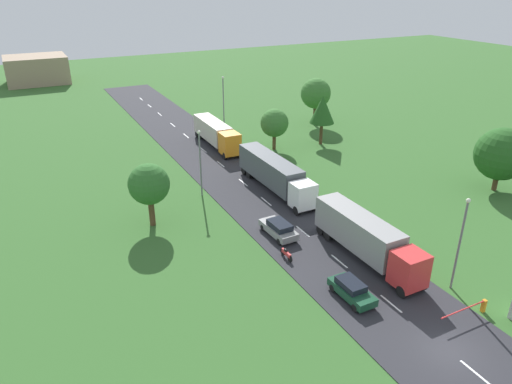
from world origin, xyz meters
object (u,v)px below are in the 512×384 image
car_lead (352,290)px  motorcycle_courier (286,254)px  tree_birch (149,184)px  tree_elm (322,110)px  tree_oak (502,154)px  truck_third (216,133)px  car_second (279,228)px  truck_second (274,173)px  lamppost_third (223,102)px  tree_pine (316,94)px  barrier_gate (477,307)px  lamppost_lead (460,240)px  distant_building (37,70)px  truck_lead (366,237)px  lamppost_second (200,160)px  tree_maple (274,123)px

car_lead → motorcycle_courier: car_lead is taller
tree_birch → tree_elm: size_ratio=0.90×
tree_oak → truck_third: bearing=128.4°
car_second → tree_birch: size_ratio=0.70×
truck_second → lamppost_third: lamppost_third is taller
tree_birch → tree_pine: size_ratio=0.84×
barrier_gate → lamppost_lead: size_ratio=0.57×
lamppost_lead → tree_elm: bearing=72.6°
truck_second → lamppost_third: (4.05, 24.06, 2.74)m
tree_birch → distant_building: (-4.48, 81.28, -1.39)m
car_lead → lamppost_third: bearing=79.0°
tree_oak → tree_pine: size_ratio=0.97×
truck_third → tree_oak: tree_oak is taller
tree_birch → truck_lead: bearing=-44.4°
lamppost_second → tree_maple: (15.23, 10.27, -0.42)m
truck_third → lamppost_lead: (3.46, -41.24, 2.41)m
truck_second → truck_third: truck_second is taller
car_second → lamppost_lead: bearing=-58.6°
lamppost_lead → tree_elm: lamppost_lead is taller
barrier_gate → lamppost_second: bearing=109.9°
lamppost_second → lamppost_third: 24.77m
truck_second → truck_third: size_ratio=1.12×
truck_third → tree_oak: (23.37, -29.47, 2.39)m
truck_third → car_lead: (-4.70, -38.69, -1.27)m
lamppost_lead → lamppost_second: lamppost_lead is taller
car_second → distant_building: bearing=99.4°
truck_lead → tree_pine: (19.47, 37.67, 3.07)m
truck_lead → tree_maple: size_ratio=2.10×
barrier_gate → tree_maple: tree_maple is taller
barrier_gate → lamppost_third: size_ratio=0.52×
truck_third → lamppost_third: lamppost_third is taller
tree_pine → distant_building: 70.38m
truck_lead → distant_building: (-19.66, 96.14, 0.89)m
truck_lead → truck_second: truck_lead is taller
lamppost_lead → lamppost_second: size_ratio=1.03×
truck_second → motorcycle_courier: 15.18m
lamppost_lead → tree_oak: lamppost_lead is taller
barrier_gate → lamppost_lead: 5.14m
car_second → lamppost_second: size_ratio=0.59×
car_second → motorcycle_courier: car_second is taller
distant_building → car_second: bearing=-80.6°
truck_lead → barrier_gate: (2.49, -10.06, -1.53)m
motorcycle_courier → lamppost_second: (-1.83, 16.20, 3.83)m
lamppost_lead → distant_building: bearing=102.7°
tree_elm → motorcycle_courier: bearing=-129.4°
car_second → tree_oak: (28.29, -1.98, 3.63)m
lamppost_lead → tree_oak: size_ratio=1.07×
lamppost_lead → tree_pine: bearing=70.3°
motorcycle_courier → tree_pine: (25.75, 34.59, 4.75)m
lamppost_second → tree_elm: lamppost_second is taller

